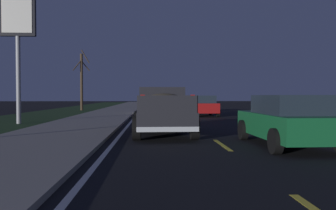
# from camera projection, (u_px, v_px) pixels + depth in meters

# --- Properties ---
(ground) EXTENTS (144.00, 144.00, 0.00)m
(ground) POSITION_uv_depth(u_px,v_px,m) (179.00, 115.00, 27.55)
(ground) COLOR black
(sidewalk_shoulder) EXTENTS (108.00, 4.00, 0.12)m
(sidewalk_shoulder) POSITION_uv_depth(u_px,v_px,m) (108.00, 114.00, 27.29)
(sidewalk_shoulder) COLOR gray
(sidewalk_shoulder) RESTS_ON ground
(grass_verge) EXTENTS (108.00, 6.00, 0.01)m
(grass_verge) POSITION_uv_depth(u_px,v_px,m) (44.00, 115.00, 27.06)
(grass_verge) COLOR #1E3819
(grass_verge) RESTS_ON ground
(lane_markings) EXTENTS (108.00, 3.54, 0.01)m
(lane_markings) POSITION_uv_depth(u_px,v_px,m) (148.00, 114.00, 29.23)
(lane_markings) COLOR yellow
(lane_markings) RESTS_ON ground
(pickup_truck) EXTENTS (5.48, 2.39, 1.87)m
(pickup_truck) POSITION_uv_depth(u_px,v_px,m) (162.00, 109.00, 13.67)
(pickup_truck) COLOR #232328
(pickup_truck) RESTS_ON ground
(sedan_green) EXTENTS (4.43, 2.07, 1.54)m
(sedan_green) POSITION_uv_depth(u_px,v_px,m) (287.00, 120.00, 10.39)
(sedan_green) COLOR #14592D
(sedan_green) RESTS_ON ground
(sedan_white) EXTENTS (4.42, 2.06, 1.54)m
(sedan_white) POSITION_uv_depth(u_px,v_px,m) (155.00, 105.00, 28.23)
(sedan_white) COLOR silver
(sedan_white) RESTS_ON ground
(sedan_red) EXTENTS (4.43, 2.06, 1.54)m
(sedan_red) POSITION_uv_depth(u_px,v_px,m) (203.00, 105.00, 26.19)
(sedan_red) COLOR maroon
(sedan_red) RESTS_ON ground
(gas_price_sign) EXTENTS (0.27, 1.90, 6.94)m
(gas_price_sign) POSITION_uv_depth(u_px,v_px,m) (18.00, 27.00, 18.58)
(gas_price_sign) COLOR #99999E
(gas_price_sign) RESTS_ON ground
(bare_tree_far) EXTENTS (1.36, 1.57, 6.36)m
(bare_tree_far) POSITION_uv_depth(u_px,v_px,m) (82.00, 80.00, 35.96)
(bare_tree_far) COLOR #423323
(bare_tree_far) RESTS_ON ground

